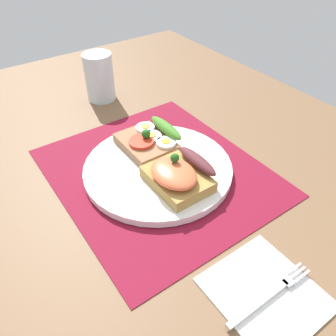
# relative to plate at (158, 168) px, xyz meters

# --- Properties ---
(ground_plane) EXTENTS (1.20, 0.90, 0.03)m
(ground_plane) POSITION_rel_plate_xyz_m (0.00, 0.00, -0.03)
(ground_plane) COLOR brown
(placemat) EXTENTS (0.38, 0.33, 0.00)m
(placemat) POSITION_rel_plate_xyz_m (0.00, 0.00, -0.01)
(placemat) COLOR maroon
(placemat) RESTS_ON ground_plane
(plate) EXTENTS (0.25, 0.25, 0.01)m
(plate) POSITION_rel_plate_xyz_m (0.00, 0.00, 0.00)
(plate) COLOR white
(plate) RESTS_ON placemat
(sandwich_egg_tomato) EXTENTS (0.10, 0.10, 0.04)m
(sandwich_egg_tomato) POSITION_rel_plate_xyz_m (-0.06, 0.02, 0.02)
(sandwich_egg_tomato) COLOR #9A6D4B
(sandwich_egg_tomato) RESTS_ON plate
(sandwich_salmon) EXTENTS (0.10, 0.09, 0.05)m
(sandwich_salmon) POSITION_rel_plate_xyz_m (0.06, -0.00, 0.03)
(sandwich_salmon) COLOR #A98642
(sandwich_salmon) RESTS_ON plate
(napkin) EXTENTS (0.13, 0.12, 0.01)m
(napkin) POSITION_rel_plate_xyz_m (0.26, -0.02, -0.01)
(napkin) COLOR white
(napkin) RESTS_ON ground_plane
(fork) EXTENTS (0.02, 0.13, 0.00)m
(fork) POSITION_rel_plate_xyz_m (0.27, -0.02, -0.00)
(fork) COLOR #B7B7BC
(fork) RESTS_ON napkin
(drinking_glass) EXTENTS (0.06, 0.06, 0.11)m
(drinking_glass) POSITION_rel_plate_xyz_m (-0.30, 0.04, 0.04)
(drinking_glass) COLOR silver
(drinking_glass) RESTS_ON ground_plane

